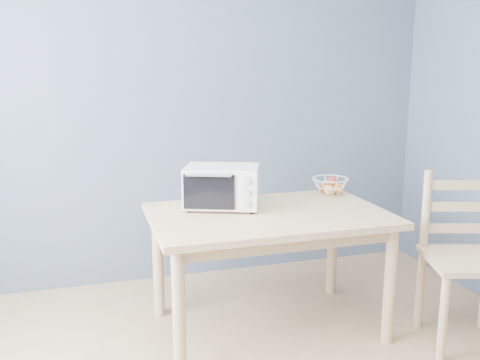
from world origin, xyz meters
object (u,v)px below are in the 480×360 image
object	(u,v)px
dining_chair	(466,261)
dining_table	(268,229)
fruit_basket	(330,186)
toaster_oven	(219,186)

from	to	relation	value
dining_chair	dining_table	bearing A→B (deg)	173.70
dining_chair	fruit_basket	bearing A→B (deg)	140.98
toaster_oven	dining_chair	world-z (taller)	toaster_oven
dining_table	toaster_oven	bearing A→B (deg)	144.54
fruit_basket	dining_chair	bearing A→B (deg)	-56.55
fruit_basket	dining_chair	size ratio (longest dim) A/B	0.28
dining_table	fruit_basket	distance (m)	0.65
toaster_oven	dining_table	bearing A→B (deg)	-13.96
fruit_basket	dining_chair	world-z (taller)	dining_chair
toaster_oven	dining_chair	bearing A→B (deg)	-4.83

